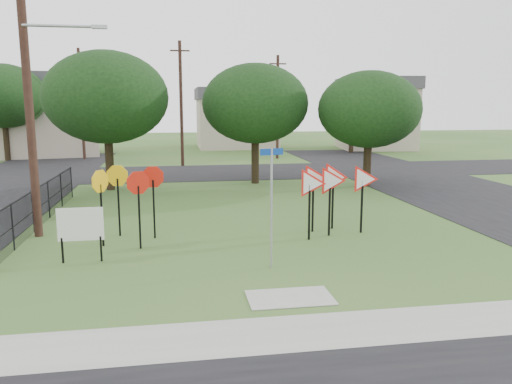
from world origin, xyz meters
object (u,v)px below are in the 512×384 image
Objects in this scene: yield_sign_cluster at (330,183)px; info_board at (80,226)px; stop_sign_cluster at (128,187)px; street_name_sign at (271,201)px.

info_board is (-8.02, -1.98, -0.75)m from yield_sign_cluster.
yield_sign_cluster is at bearing 13.85° from info_board.
stop_sign_cluster is 1.55× the size of info_board.
info_board is (-1.17, -2.00, -0.78)m from stop_sign_cluster.
street_name_sign reaches higher than stop_sign_cluster.
stop_sign_cluster is at bearing 179.83° from yield_sign_cluster.
street_name_sign reaches higher than info_board.
yield_sign_cluster is at bearing -0.17° from stop_sign_cluster.
info_board is at bearing -120.39° from stop_sign_cluster.
stop_sign_cluster is 6.84m from yield_sign_cluster.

